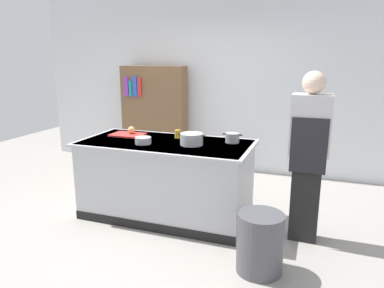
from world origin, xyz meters
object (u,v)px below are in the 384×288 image
onion (131,130)px  bookshelf (154,117)px  trash_bin (260,243)px  sauce_pan (232,138)px  juice_cup (177,134)px  person_chef (308,154)px  mixing_bowl (143,140)px  stock_pot (192,139)px

onion → bookshelf: bookshelf is taller
trash_bin → bookshelf: bookshelf is taller
sauce_pan → juice_cup: bearing=-180.0°
sauce_pan → person_chef: bearing=-17.6°
trash_bin → person_chef: bearing=66.6°
onion → mixing_bowl: bearing=-46.0°
sauce_pan → stock_pot: bearing=-146.5°
bookshelf → mixing_bowl: bearing=-67.7°
trash_bin → person_chef: person_chef is taller
bookshelf → onion: bearing=-74.0°
stock_pot → bookshelf: bookshelf is taller
stock_pot → person_chef: (1.23, -0.00, -0.05)m
mixing_bowl → bookshelf: 2.13m
mixing_bowl → person_chef: person_chef is taller
mixing_bowl → juice_cup: bearing=57.4°
stock_pot → bookshelf: 2.27m
juice_cup → bookshelf: 1.90m
mixing_bowl → bookshelf: size_ratio=0.11×
sauce_pan → trash_bin: 1.33m
onion → sauce_pan: bearing=1.7°
trash_bin → bookshelf: size_ratio=0.32×
mixing_bowl → bookshelf: bearing=112.3°
sauce_pan → bookshelf: 2.34m
stock_pot → trash_bin: 1.37m
mixing_bowl → trash_bin: (1.43, -0.62, -0.67)m
onion → person_chef: person_chef is taller
trash_bin → person_chef: (0.33, 0.75, 0.64)m
juice_cup → trash_bin: 1.70m
juice_cup → bookshelf: size_ratio=0.06×
juice_cup → trash_bin: bearing=-40.7°
bookshelf → stock_pot: bearing=-53.9°
stock_pot → trash_bin: stock_pot is taller
mixing_bowl → bookshelf: bookshelf is taller
onion → stock_pot: size_ratio=0.29×
sauce_pan → trash_bin: size_ratio=0.41×
stock_pot → sauce_pan: stock_pot is taller
sauce_pan → mixing_bowl: (-0.92, -0.40, -0.02)m
person_chef → bookshelf: 3.16m
stock_pot → sauce_pan: 0.47m
onion → mixing_bowl: size_ratio=0.50×
stock_pot → person_chef: bearing=-0.2°
bookshelf → trash_bin: bearing=-49.1°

